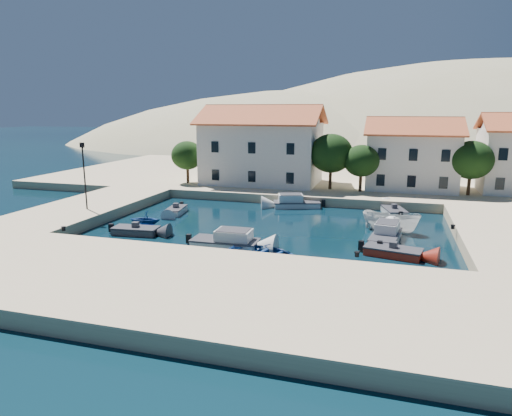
% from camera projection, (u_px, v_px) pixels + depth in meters
% --- Properties ---
extents(ground, '(400.00, 400.00, 0.00)m').
position_uv_depth(ground, '(235.00, 264.00, 30.80)').
color(ground, black).
rests_on(ground, ground).
extents(quay_south, '(52.00, 12.00, 1.00)m').
position_uv_depth(quay_south, '(199.00, 290.00, 25.07)').
color(quay_south, '#CAB08A').
rests_on(quay_south, ground).
extents(quay_west, '(8.00, 20.00, 1.00)m').
position_uv_depth(quay_west, '(87.00, 209.00, 45.35)').
color(quay_west, '#CAB08A').
rests_on(quay_west, ground).
extents(quay_north, '(80.00, 36.00, 1.00)m').
position_uv_depth(quay_north, '(334.00, 178.00, 65.72)').
color(quay_north, '#CAB08A').
rests_on(quay_north, ground).
extents(hills, '(254.00, 176.00, 99.00)m').
position_uv_depth(hills, '(423.00, 216.00, 145.78)').
color(hills, tan).
rests_on(hills, ground).
extents(building_left, '(14.70, 9.45, 9.70)m').
position_uv_depth(building_left, '(262.00, 144.00, 57.43)').
color(building_left, white).
rests_on(building_left, quay_north).
extents(building_mid, '(10.50, 8.40, 8.30)m').
position_uv_depth(building_mid, '(412.00, 153.00, 53.50)').
color(building_mid, white).
rests_on(building_mid, quay_north).
extents(trees, '(37.30, 5.30, 6.45)m').
position_uv_depth(trees, '(344.00, 157.00, 52.35)').
color(trees, '#382314').
rests_on(trees, quay_north).
extents(lamppost, '(0.35, 0.25, 6.22)m').
position_uv_depth(lamppost, '(84.00, 169.00, 42.16)').
color(lamppost, black).
rests_on(lamppost, quay_west).
extents(bollards, '(29.36, 9.56, 0.30)m').
position_uv_depth(bollards, '(288.00, 236.00, 33.39)').
color(bollards, black).
rests_on(bollards, ground).
extents(motorboat_grey_sw, '(3.93, 2.04, 1.25)m').
position_uv_depth(motorboat_grey_sw, '(136.00, 231.00, 37.96)').
color(motorboat_grey_sw, '#38373D').
rests_on(motorboat_grey_sw, ground).
extents(cabin_cruiser_south, '(5.10, 2.26, 1.60)m').
position_uv_depth(cabin_cruiser_south, '(225.00, 241.00, 34.34)').
color(cabin_cruiser_south, silver).
rests_on(cabin_cruiser_south, ground).
extents(rowboat_south, '(6.09, 5.01, 1.10)m').
position_uv_depth(rowboat_south, '(265.00, 259.00, 31.78)').
color(rowboat_south, navy).
rests_on(rowboat_south, ground).
extents(motorboat_red_se, '(4.20, 2.52, 1.25)m').
position_uv_depth(motorboat_red_se, '(393.00, 252.00, 32.35)').
color(motorboat_red_se, maroon).
rests_on(motorboat_red_se, ground).
extents(cabin_cruiser_east, '(2.62, 5.14, 1.60)m').
position_uv_depth(cabin_cruiser_east, '(386.00, 235.00, 35.91)').
color(cabin_cruiser_east, silver).
rests_on(cabin_cruiser_east, ground).
extents(boat_east, '(5.31, 3.28, 1.92)m').
position_uv_depth(boat_east, '(390.00, 231.00, 38.95)').
color(boat_east, silver).
rests_on(boat_east, ground).
extents(motorboat_white_ne, '(2.79, 4.20, 1.25)m').
position_uv_depth(motorboat_white_ne, '(394.00, 211.00, 45.12)').
color(motorboat_white_ne, silver).
rests_on(motorboat_white_ne, ground).
extents(rowboat_west, '(3.06, 2.74, 1.45)m').
position_uv_depth(rowboat_west, '(145.00, 225.00, 40.96)').
color(rowboat_west, navy).
rests_on(rowboat_west, ground).
extents(motorboat_white_west, '(2.00, 3.54, 1.25)m').
position_uv_depth(motorboat_white_west, '(176.00, 211.00, 45.49)').
color(motorboat_white_west, silver).
rests_on(motorboat_white_west, ground).
extents(cabin_cruiser_north, '(5.25, 3.44, 1.60)m').
position_uv_depth(cabin_cruiser_north, '(297.00, 203.00, 48.39)').
color(cabin_cruiser_north, silver).
rests_on(cabin_cruiser_north, ground).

